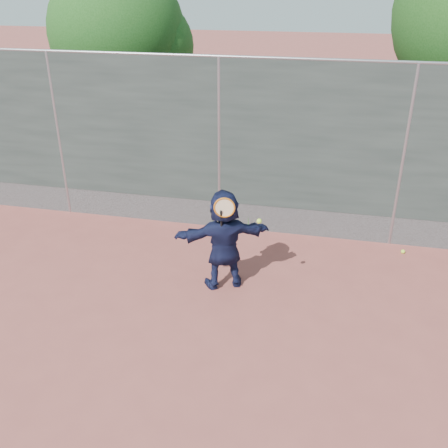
# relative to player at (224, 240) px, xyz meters

# --- Properties ---
(ground) EXTENTS (80.00, 80.00, 0.00)m
(ground) POSITION_rel_player_xyz_m (-0.49, -1.63, -0.75)
(ground) COLOR #9E4C42
(ground) RESTS_ON ground
(player) EXTENTS (1.46, 0.97, 1.51)m
(player) POSITION_rel_player_xyz_m (0.00, 0.00, 0.00)
(player) COLOR #161B3E
(player) RESTS_ON ground
(ball_ground) EXTENTS (0.07, 0.07, 0.07)m
(ball_ground) POSITION_rel_player_xyz_m (2.71, 1.54, -0.72)
(ball_ground) COLOR #C4FB37
(ball_ground) RESTS_ON ground
(fence) EXTENTS (20.00, 0.06, 3.03)m
(fence) POSITION_rel_player_xyz_m (-0.49, 1.87, 0.83)
(fence) COLOR #38423D
(fence) RESTS_ON ground
(swing_action) EXTENTS (0.66, 0.13, 0.51)m
(swing_action) POSITION_rel_player_xyz_m (0.10, -0.20, 0.57)
(swing_action) COLOR #BF6112
(swing_action) RESTS_ON ground
(tree_left) EXTENTS (3.15, 3.00, 4.53)m
(tree_left) POSITION_rel_player_xyz_m (-3.34, 4.92, 2.19)
(tree_left) COLOR #382314
(tree_left) RESTS_ON ground
(weed_clump) EXTENTS (0.68, 0.07, 0.30)m
(weed_clump) POSITION_rel_player_xyz_m (-0.20, 1.75, -0.62)
(weed_clump) COLOR #387226
(weed_clump) RESTS_ON ground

